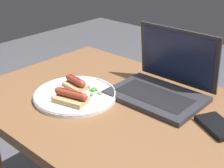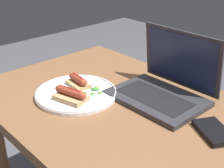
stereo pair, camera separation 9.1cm
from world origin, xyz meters
The scene contains 7 objects.
desk centered at (0.00, 0.00, 0.63)m, with size 1.05×0.70×0.73m.
laptop centered at (0.06, 0.15, 0.77)m, with size 0.32×0.25×0.23m.
plate centered at (-0.16, -0.07, 0.74)m, with size 0.29×0.29×0.02m.
sausage_toast_left centered at (-0.20, -0.03, 0.76)m, with size 0.10×0.07×0.04m.
sausage_toast_middle centered at (-0.13, -0.12, 0.76)m, with size 0.12×0.09×0.05m.
salad_pile centered at (-0.12, -0.02, 0.74)m, with size 0.06×0.07×0.01m.
external_drive centered at (0.30, 0.08, 0.74)m, with size 0.15×0.13×0.02m.
Camera 2 is at (0.65, -0.64, 1.24)m, focal length 50.00 mm.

